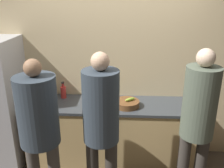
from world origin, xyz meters
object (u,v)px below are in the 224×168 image
at_px(bottle_amber, 90,92).
at_px(person_left, 39,122).
at_px(utensil_crock, 53,91).
at_px(bottle_red, 63,92).
at_px(cup_yellow, 109,98).
at_px(person_center, 101,121).
at_px(fruit_bowl, 127,103).
at_px(person_right, 198,118).

bearing_deg(bottle_amber, person_left, -110.82).
relative_size(person_left, bottle_amber, 7.67).
height_order(person_left, utensil_crock, person_left).
distance_m(person_left, bottle_red, 0.98).
height_order(utensil_crock, cup_yellow, utensil_crock).
xyz_separation_m(utensil_crock, bottle_red, (0.15, -0.03, 0.01)).
bearing_deg(person_left, bottle_red, 89.35).
distance_m(person_center, cup_yellow, 0.89).
relative_size(fruit_bowl, cup_yellow, 3.68).
bearing_deg(fruit_bowl, bottle_red, 165.32).
distance_m(utensil_crock, cup_yellow, 0.79).
relative_size(person_right, utensil_crock, 6.44).
relative_size(person_right, cup_yellow, 20.39).
distance_m(bottle_red, cup_yellow, 0.64).
bearing_deg(person_center, cup_yellow, 88.19).
relative_size(person_left, cup_yellow, 19.44).
xyz_separation_m(bottle_red, cup_yellow, (0.64, -0.06, -0.05)).
bearing_deg(person_right, person_center, -173.42).
bearing_deg(fruit_bowl, utensil_crock, 165.63).
distance_m(person_left, fruit_bowl, 1.16).
relative_size(person_center, bottle_red, 7.68).
relative_size(person_right, bottle_amber, 8.05).
bearing_deg(bottle_amber, fruit_bowl, -25.30).
distance_m(person_left, person_right, 1.61).
relative_size(person_center, cup_yellow, 20.18).
relative_size(fruit_bowl, utensil_crock, 1.16).
distance_m(utensil_crock, bottle_amber, 0.51).
height_order(person_left, cup_yellow, person_left).
height_order(person_right, bottle_amber, person_right).
xyz_separation_m(person_left, fruit_bowl, (0.88, 0.75, -0.11)).
xyz_separation_m(fruit_bowl, utensil_crock, (-1.02, 0.26, 0.04)).
bearing_deg(cup_yellow, bottle_red, 174.26).
bearing_deg(person_right, fruit_bowl, 140.10).
relative_size(person_left, person_right, 0.95).
distance_m(person_right, utensil_crock, 1.94).
bearing_deg(person_left, person_right, 5.17).
height_order(person_left, person_right, person_right).
distance_m(person_left, utensil_crock, 1.02).
xyz_separation_m(person_right, bottle_red, (-1.59, 0.83, -0.08)).
distance_m(person_right, bottle_red, 1.79).
relative_size(person_center, bottle_amber, 7.96).
distance_m(person_left, cup_yellow, 1.12).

